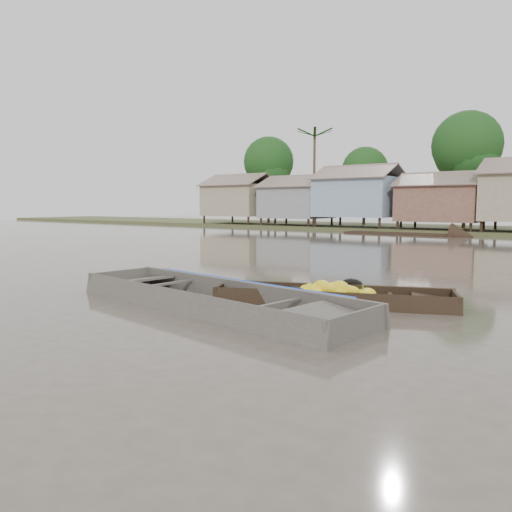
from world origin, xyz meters
The scene contains 3 objects.
ground centered at (0.00, 0.00, 0.00)m, with size 120.00×120.00×0.00m, color #4D463B.
banana_boat centered at (2.07, 0.55, 0.13)m, with size 5.24×3.09×0.73m.
viewer_boat centered at (0.24, -1.23, 0.06)m, with size 7.53×2.91×0.59m.
Camera 1 is at (7.10, -9.08, 2.18)m, focal length 35.00 mm.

